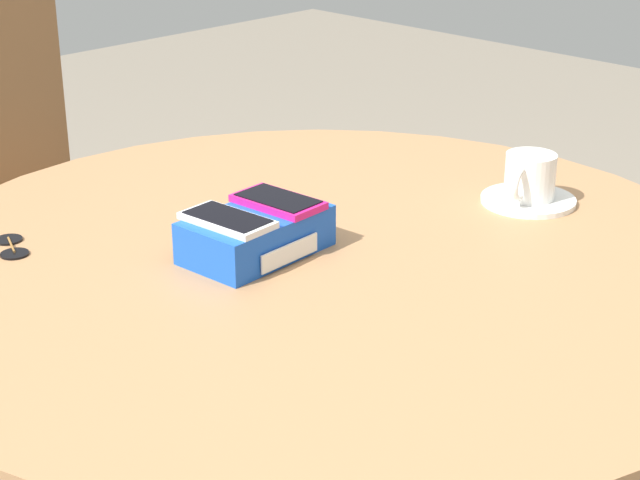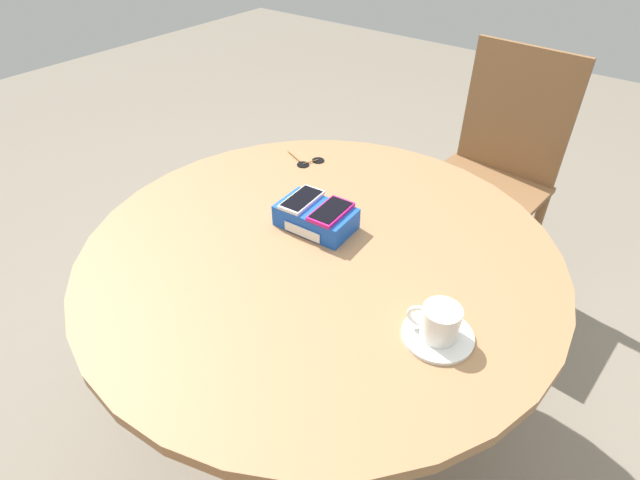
% 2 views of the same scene
% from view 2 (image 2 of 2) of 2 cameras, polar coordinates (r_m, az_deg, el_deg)
% --- Properties ---
extents(ground_plane, '(8.00, 8.00, 0.00)m').
position_cam_2_polar(ground_plane, '(1.73, -0.00, -19.56)').
color(ground_plane, gray).
extents(round_table, '(1.14, 1.14, 0.71)m').
position_cam_2_polar(round_table, '(1.25, -0.00, -3.83)').
color(round_table, '#2D2D2D').
rests_on(round_table, ground_plane).
extents(phone_box, '(0.20, 0.13, 0.06)m').
position_cam_2_polar(phone_box, '(1.25, -0.48, 2.62)').
color(phone_box, blue).
rests_on(phone_box, round_table).
extents(phone_white, '(0.07, 0.13, 0.01)m').
position_cam_2_polar(phone_white, '(1.26, -2.10, 4.65)').
color(phone_white, silver).
rests_on(phone_white, phone_box).
extents(phone_magenta, '(0.07, 0.12, 0.01)m').
position_cam_2_polar(phone_magenta, '(1.21, 1.26, 3.29)').
color(phone_magenta, '#D11975').
rests_on(phone_magenta, phone_box).
extents(saucer, '(0.14, 0.14, 0.01)m').
position_cam_2_polar(saucer, '(1.01, 13.28, -10.58)').
color(saucer, white).
rests_on(saucer, round_table).
extents(coffee_cup, '(0.10, 0.08, 0.07)m').
position_cam_2_polar(coffee_cup, '(0.99, 13.48, -9.03)').
color(coffee_cup, white).
rests_on(coffee_cup, saucer).
extents(sunglasses, '(0.13, 0.09, 0.01)m').
position_cam_2_polar(sunglasses, '(1.55, -1.32, 8.94)').
color(sunglasses, black).
rests_on(sunglasses, round_table).
extents(chair_near_window, '(0.46, 0.46, 0.95)m').
position_cam_2_polar(chair_near_window, '(2.01, 18.74, 6.89)').
color(chair_near_window, brown).
rests_on(chair_near_window, ground_plane).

